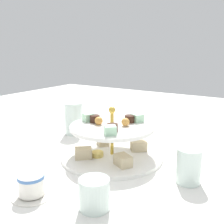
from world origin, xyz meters
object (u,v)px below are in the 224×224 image
tiered_serving_stand (112,143)px  butter_knife_right (2,161)px  water_glass_tall_right (74,119)px  water_glass_short_left (94,194)px  water_glass_mid_back (189,166)px  teacup_with_saucer (32,186)px  butter_knife_left (175,134)px

tiered_serving_stand → butter_knife_right: size_ratio=1.78×
water_glass_tall_right → water_glass_short_left: 0.51m
water_glass_short_left → water_glass_tall_right: bearing=-135.1°
water_glass_short_left → water_glass_mid_back: 0.25m
water_glass_short_left → teacup_with_saucer: (0.04, -0.14, -0.01)m
water_glass_short_left → butter_knife_right: bearing=-97.5°
teacup_with_saucer → butter_knife_left: teacup_with_saucer is taller
water_glass_mid_back → butter_knife_right: bearing=-71.7°
water_glass_short_left → butter_knife_right: 0.37m
water_glass_short_left → water_glass_mid_back: bearing=149.0°
butter_knife_right → water_glass_mid_back: 0.52m
water_glass_tall_right → teacup_with_saucer: size_ratio=1.33×
water_glass_tall_right → water_glass_mid_back: water_glass_tall_right is taller
water_glass_tall_right → teacup_with_saucer: bearing=28.4°
water_glass_mid_back → water_glass_tall_right: bearing=-106.9°
butter_knife_left → butter_knife_right: same height
water_glass_tall_right → water_glass_short_left: water_glass_tall_right is taller
water_glass_short_left → water_glass_mid_back: (-0.21, 0.13, 0.01)m
teacup_with_saucer → butter_knife_right: (-0.09, -0.22, -0.02)m
water_glass_short_left → butter_knife_right: size_ratio=0.39×
tiered_serving_stand → water_glass_mid_back: tiered_serving_stand is taller
water_glass_tall_right → water_glass_short_left: bearing=44.9°
tiered_serving_stand → water_glass_short_left: tiered_serving_stand is taller
tiered_serving_stand → butter_knife_left: size_ratio=1.78×
water_glass_short_left → butter_knife_left: (-0.56, -0.03, -0.03)m
teacup_with_saucer → water_glass_tall_right: bearing=-151.6°
water_glass_short_left → teacup_with_saucer: 0.15m
tiered_serving_stand → teacup_with_saucer: bearing=-6.2°
tiered_serving_stand → water_glass_tall_right: tiered_serving_stand is taller
teacup_with_saucer → water_glass_mid_back: size_ratio=1.03×
water_glass_short_left → tiered_serving_stand: bearing=-155.1°
water_glass_short_left → butter_knife_left: water_glass_short_left is taller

